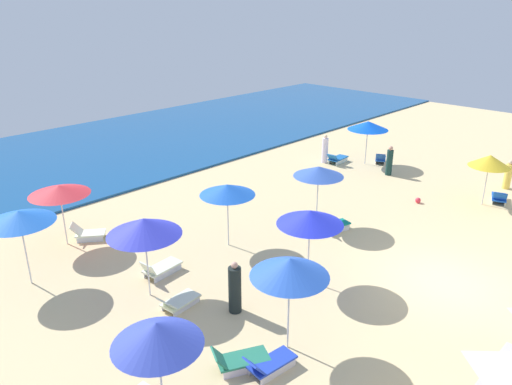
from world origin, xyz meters
TOP-DOWN VIEW (x-y plane):
  - ground_plane at (0.00, 0.00)m, footprint 60.00×60.00m
  - ocean at (0.00, 22.50)m, footprint 60.00×15.00m
  - umbrella_0 at (7.82, 1.67)m, footprint 1.83×1.83m
  - lounge_chair_0_0 at (8.62, 1.21)m, footprint 1.49×1.03m
  - umbrella_1 at (-3.24, 7.26)m, footprint 2.11×2.11m
  - umbrella_2 at (9.31, 8.99)m, footprint 2.31×2.31m
  - lounge_chair_2_0 at (8.30, 10.26)m, footprint 1.55×0.71m
  - lounge_chair_2_1 at (10.06, 8.41)m, footprint 1.35×1.07m
  - umbrella_3 at (-9.78, 10.04)m, footprint 2.25×2.25m
  - umbrella_4 at (-3.17, 3.39)m, footprint 2.20×2.20m
  - umbrella_5 at (-10.25, 1.82)m, footprint 1.94×1.94m
  - umbrella_6 at (-7.41, 6.53)m, footprint 2.33×2.33m
  - lounge_chair_6_0 at (-6.42, 7.32)m, footprint 1.50×0.77m
  - lounge_chair_6_1 at (-7.20, 5.29)m, footprint 1.40×0.73m
  - umbrella_7 at (0.69, 5.97)m, footprint 2.09×2.09m
  - lounge_chair_7_0 at (0.63, 5.04)m, footprint 1.45×0.89m
  - umbrella_8 at (-6.26, 1.64)m, footprint 2.10×2.10m
  - lounge_chair_8_0 at (-7.76, 2.01)m, footprint 1.59×1.23m
  - lounge_chair_8_1 at (-7.34, 1.34)m, footprint 1.49×0.71m
  - umbrella_9 at (-7.59, 11.88)m, footprint 2.27×2.27m
  - lounge_chair_9_0 at (-6.82, 11.67)m, footprint 1.41×1.29m
  - beachgoer_0 at (-6.09, 3.90)m, footprint 0.42×0.42m
  - beachgoer_1 at (8.53, 7.01)m, footprint 0.41×0.41m
  - beachgoer_2 at (7.86, 10.85)m, footprint 0.42×0.42m
  - beachgoer_3 at (10.83, 1.62)m, footprint 0.51×0.51m
  - beach_ball_0 at (5.91, 3.94)m, footprint 0.26×0.26m

SIDE VIEW (x-z plane):
  - ground_plane at x=0.00m, z-range 0.00..0.00m
  - ocean at x=0.00m, z-range 0.00..0.12m
  - beach_ball_0 at x=5.91m, z-range 0.00..0.26m
  - lounge_chair_6_1 at x=-7.20m, z-range -0.07..0.50m
  - lounge_chair_0_0 at x=8.62m, z-range -0.10..0.59m
  - lounge_chair_2_1 at x=10.06m, z-range -0.10..0.61m
  - lounge_chair_8_0 at x=-7.76m, z-range -0.07..0.59m
  - lounge_chair_8_1 at x=-7.34m, z-range -0.08..0.61m
  - lounge_chair_2_0 at x=8.30m, z-range -0.08..0.60m
  - lounge_chair_6_0 at x=-6.42m, z-range -0.09..0.62m
  - lounge_chair_7_0 at x=0.63m, z-range -0.07..0.61m
  - lounge_chair_9_0 at x=-6.82m, z-range -0.08..0.62m
  - beachgoer_3 at x=10.83m, z-range -0.06..1.43m
  - beachgoer_1 at x=8.53m, z-range -0.05..1.59m
  - beachgoer_2 at x=7.86m, z-range -0.06..1.62m
  - beachgoer_0 at x=-6.09m, z-range -0.07..1.64m
  - umbrella_0 at x=7.82m, z-range 0.93..3.36m
  - umbrella_9 at x=-7.59m, z-range 1.05..3.50m
  - umbrella_2 at x=9.31m, z-range 1.03..3.57m
  - umbrella_1 at x=-3.24m, z-range 1.06..3.59m
  - umbrella_7 at x=0.69m, z-range 1.08..3.68m
  - umbrella_4 at x=-3.17m, z-range 1.07..3.69m
  - umbrella_6 at x=-7.41m, z-range 1.09..3.82m
  - umbrella_3 at x=-9.78m, z-range 1.13..3.79m
  - umbrella_8 at x=-6.26m, z-range 1.13..3.90m
  - umbrella_5 at x=-10.25m, z-range 1.14..3.97m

